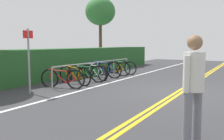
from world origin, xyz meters
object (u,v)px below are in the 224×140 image
object	(u,v)px
bicycle_1	(75,75)
sign_post_near	(29,54)
bicycle_0	(62,79)
pedestrian	(193,82)
bike_rack	(98,66)
bicycle_4	(104,69)
bicycle_5	(113,69)
bicycle_2	(87,73)
bicycle_3	(96,72)
bicycle_6	(122,68)
tree_mid	(100,12)

from	to	relation	value
bicycle_1	sign_post_near	distance (m)	2.32
bicycle_0	pedestrian	bearing A→B (deg)	-118.99
bike_rack	bicycle_4	world-z (taller)	bike_rack
bicycle_5	bicycle_4	bearing A→B (deg)	175.55
bike_rack	bicycle_1	world-z (taller)	bike_rack
bicycle_2	bicycle_3	size ratio (longest dim) A/B	1.04
bicycle_2	pedestrian	xyz separation A→B (m)	(-4.48, -5.22, 0.64)
bicycle_3	bicycle_4	size ratio (longest dim) A/B	0.89
bicycle_1	bicycle_3	xyz separation A→B (m)	(1.50, 0.03, -0.03)
bicycle_5	pedestrian	bearing A→B (deg)	-142.16
bicycle_1	bicycle_3	world-z (taller)	bicycle_1
bicycle_6	tree_mid	distance (m)	7.03
bicycle_6	tree_mid	world-z (taller)	tree_mid
bicycle_0	bicycle_2	distance (m)	1.65
bicycle_1	bicycle_4	size ratio (longest dim) A/B	0.97
bicycle_2	tree_mid	size ratio (longest dim) A/B	0.34
tree_mid	pedestrian	bearing A→B (deg)	-142.04
bicycle_5	bicycle_6	bearing A→B (deg)	-6.50
pedestrian	tree_mid	world-z (taller)	tree_mid
bicycle_1	bike_rack	bearing A→B (deg)	-2.37
pedestrian	bicycle_6	bearing A→B (deg)	34.42
bicycle_0	bicycle_3	world-z (taller)	bicycle_0
sign_post_near	bicycle_5	bearing A→B (deg)	-0.84
bicycle_0	bicycle_4	size ratio (longest dim) A/B	0.91
bicycle_0	pedestrian	size ratio (longest dim) A/B	0.98
bicycle_2	sign_post_near	distance (m)	3.09
bicycle_0	bicycle_2	size ratio (longest dim) A/B	0.99
pedestrian	bicycle_5	bearing A→B (deg)	37.84
bicycle_0	bicycle_6	size ratio (longest dim) A/B	0.98
sign_post_near	tree_mid	distance (m)	11.45
bike_rack	tree_mid	bearing A→B (deg)	31.67
sign_post_near	tree_mid	bearing A→B (deg)	20.97
bicycle_1	bicycle_0	bearing A→B (deg)	-172.28
bicycle_5	bicycle_0	bearing A→B (deg)	-178.09
bicycle_6	tree_mid	bearing A→B (deg)	43.30
pedestrian	bicycle_1	bearing A→B (deg)	54.94
bicycle_6	tree_mid	xyz separation A→B (m)	(4.40, 4.15, 3.58)
bicycle_3	tree_mid	xyz separation A→B (m)	(6.75, 4.05, 3.59)
bicycle_4	pedestrian	xyz separation A→B (m)	(-5.97, -5.30, 0.61)
bicycle_1	bicycle_2	size ratio (longest dim) A/B	1.05
bicycle_1	bicycle_6	world-z (taller)	bicycle_1
bike_rack	pedestrian	size ratio (longest dim) A/B	3.38
bike_rack	bicycle_0	size ratio (longest dim) A/B	3.46
bicycle_6	pedestrian	bearing A→B (deg)	-145.58
bicycle_5	tree_mid	world-z (taller)	tree_mid
pedestrian	sign_post_near	bearing A→B (deg)	74.01
bicycle_2	bike_rack	bearing A→B (deg)	-5.12
bicycle_4	bicycle_6	xyz separation A→B (m)	(1.55, -0.15, -0.03)
bicycle_5	sign_post_near	distance (m)	5.30
bicycle_0	bicycle_2	xyz separation A→B (m)	(1.65, 0.11, 0.01)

